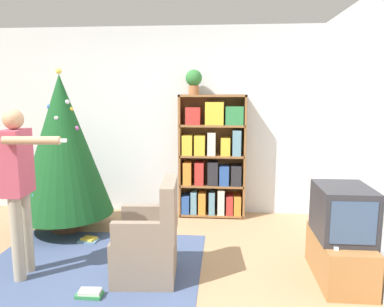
% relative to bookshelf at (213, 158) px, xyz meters
% --- Properties ---
extents(ground_plane, '(14.00, 14.00, 0.00)m').
position_rel_bookshelf_xyz_m(ground_plane, '(-0.67, -2.07, -0.81)').
color(ground_plane, '#9E7A56').
extents(wall_back, '(8.00, 0.10, 2.60)m').
position_rel_bookshelf_xyz_m(wall_back, '(-0.67, 0.23, 0.49)').
color(wall_back, silver).
rests_on(wall_back, ground_plane).
extents(area_rug, '(2.15, 2.18, 0.01)m').
position_rel_bookshelf_xyz_m(area_rug, '(-1.13, -1.86, -0.81)').
color(area_rug, '#3D4C70').
rests_on(area_rug, ground_plane).
extents(bookshelf, '(0.90, 0.31, 1.68)m').
position_rel_bookshelf_xyz_m(bookshelf, '(0.00, 0.00, 0.00)').
color(bookshelf, brown).
rests_on(bookshelf, ground_plane).
extents(tv_stand, '(0.43, 0.86, 0.41)m').
position_rel_bookshelf_xyz_m(tv_stand, '(1.23, -1.70, -0.61)').
color(tv_stand, '#996638').
rests_on(tv_stand, ground_plane).
extents(television, '(0.46, 0.59, 0.47)m').
position_rel_bookshelf_xyz_m(television, '(1.23, -1.70, -0.17)').
color(television, '#28282D').
rests_on(television, tv_stand).
extents(game_remote, '(0.04, 0.12, 0.02)m').
position_rel_bookshelf_xyz_m(game_remote, '(1.10, -1.96, -0.39)').
color(game_remote, white).
rests_on(game_remote, tv_stand).
extents(christmas_tree, '(1.16, 1.16, 1.99)m').
position_rel_bookshelf_xyz_m(christmas_tree, '(-1.80, -0.71, 0.25)').
color(christmas_tree, '#4C3323').
rests_on(christmas_tree, ground_plane).
extents(armchair, '(0.61, 0.60, 0.92)m').
position_rel_bookshelf_xyz_m(armchair, '(-0.52, -1.82, -0.49)').
color(armchair, '#7A6B5B').
rests_on(armchair, ground_plane).
extents(standing_person, '(0.65, 0.47, 1.56)m').
position_rel_bookshelf_xyz_m(standing_person, '(-1.69, -1.89, 0.11)').
color(standing_person, '#9E937F').
rests_on(standing_person, ground_plane).
extents(potted_plant, '(0.22, 0.22, 0.33)m').
position_rel_bookshelf_xyz_m(potted_plant, '(-0.26, 0.01, 1.05)').
color(potted_plant, '#935B38').
rests_on(potted_plant, bookshelf).
extents(book_pile_near_tree, '(0.22, 0.17, 0.05)m').
position_rel_bookshelf_xyz_m(book_pile_near_tree, '(-1.40, -1.06, -0.79)').
color(book_pile_near_tree, '#5B899E').
rests_on(book_pile_near_tree, ground_plane).
extents(book_pile_by_chair, '(0.22, 0.12, 0.07)m').
position_rel_bookshelf_xyz_m(book_pile_by_chair, '(-0.96, -2.21, -0.78)').
color(book_pile_by_chair, '#2D7A42').
rests_on(book_pile_by_chair, ground_plane).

